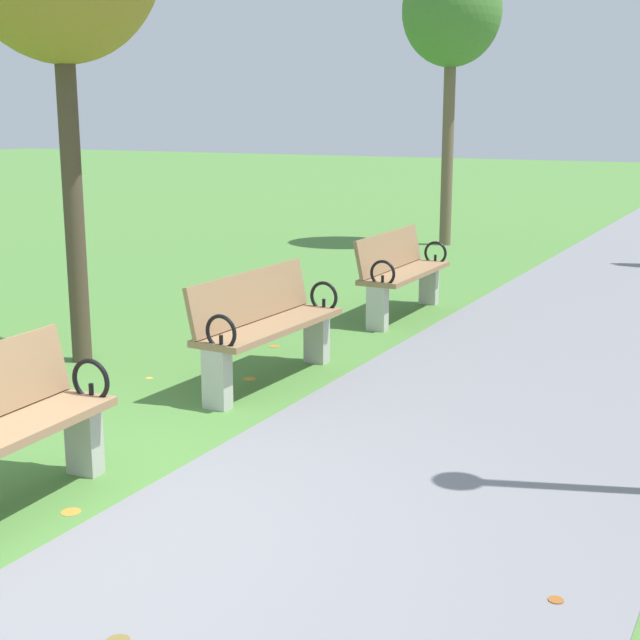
{
  "coord_description": "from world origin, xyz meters",
  "views": [
    {
      "loc": [
        3.19,
        -3.29,
        2.14
      ],
      "look_at": [
        -0.05,
        2.92,
        0.55
      ],
      "focal_mm": 51.29,
      "sensor_mm": 36.0,
      "label": 1
    }
  ],
  "objects": [
    {
      "name": "park_bench_2",
      "position": [
        -0.5,
        2.84,
        0.49
      ],
      "size": [
        0.53,
        1.62,
        0.9
      ],
      "color": "#93704C",
      "rests_on": "ground"
    },
    {
      "name": "tree_2",
      "position": [
        -1.96,
        11.09,
        3.67
      ],
      "size": [
        1.58,
        1.58,
        4.59
      ],
      "color": "brown",
      "rests_on": "ground"
    },
    {
      "name": "ground_plane",
      "position": [
        0.0,
        0.0,
        0.0
      ],
      "size": [
        80.0,
        80.0,
        0.0
      ],
      "primitive_type": "plane",
      "color": "#4C7F38"
    },
    {
      "name": "scattered_leaves",
      "position": [
        0.56,
        3.35,
        0.01
      ],
      "size": [
        4.43,
        10.52,
        0.02
      ],
      "color": "#AD6B23",
      "rests_on": "ground"
    },
    {
      "name": "park_bench_3",
      "position": [
        -0.5,
        5.67,
        0.49
      ],
      "size": [
        0.48,
        1.6,
        0.9
      ],
      "color": "#93704C",
      "rests_on": "ground"
    }
  ]
}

